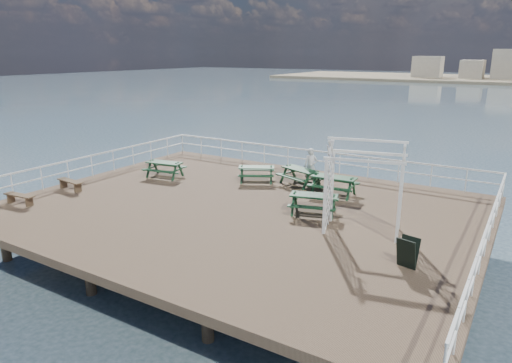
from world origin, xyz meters
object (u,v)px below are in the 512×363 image
object	(u,v)px
picnic_table_d	(164,166)
flat_bench_near	(70,183)
trellis_arbor	(364,192)
picnic_table_b	(300,173)
flat_bench_far	(20,197)
picnic_table_c	(334,182)
person	(311,166)
picnic_table_e	(314,200)
picnic_table_a	(256,171)

from	to	relation	value
picnic_table_d	flat_bench_near	distance (m)	4.42
trellis_arbor	picnic_table_b	bearing A→B (deg)	124.93
picnic_table_b	flat_bench_far	distance (m)	11.98
picnic_table_c	person	size ratio (longest dim) A/B	1.16
picnic_table_b	trellis_arbor	size ratio (longest dim) A/B	0.67
picnic_table_d	person	xyz separation A→B (m)	(6.70, 2.62, 0.30)
picnic_table_b	flat_bench_near	xyz separation A→B (m)	(-8.40, -6.14, -0.23)
picnic_table_b	trellis_arbor	bearing A→B (deg)	-23.19
person	trellis_arbor	bearing A→B (deg)	-66.31
flat_bench_far	picnic_table_e	bearing A→B (deg)	20.42
picnic_table_d	picnic_table_b	bearing A→B (deg)	10.05
picnic_table_b	trellis_arbor	xyz separation A→B (m)	(4.40, -4.06, 0.88)
trellis_arbor	person	xyz separation A→B (m)	(-4.01, 4.43, -0.59)
picnic_table_e	picnic_table_d	bearing A→B (deg)	156.53
picnic_table_b	person	size ratio (longest dim) A/B	1.28
picnic_table_b	picnic_table_e	bearing A→B (deg)	-36.37
picnic_table_d	flat_bench_near	xyz separation A→B (m)	(-2.09, -3.89, -0.22)
picnic_table_d	flat_bench_far	world-z (taller)	picnic_table_d
flat_bench_far	person	bearing A→B (deg)	39.61
picnic_table_b	trellis_arbor	world-z (taller)	trellis_arbor
picnic_table_d	person	size ratio (longest dim) A/B	1.16
trellis_arbor	picnic_table_c	bearing A→B (deg)	113.17
flat_bench_near	picnic_table_b	bearing A→B (deg)	41.46
picnic_table_b	person	distance (m)	0.61
picnic_table_e	picnic_table_b	bearing A→B (deg)	107.70
picnic_table_a	person	xyz separation A→B (m)	(2.39, 0.93, 0.33)
picnic_table_a	picnic_table_e	world-z (taller)	picnic_table_e
picnic_table_c	picnic_table_e	xyz separation A→B (m)	(0.29, -2.67, -0.04)
picnic_table_b	flat_bench_near	distance (m)	10.41
picnic_table_d	trellis_arbor	bearing A→B (deg)	-19.16
picnic_table_c	person	world-z (taller)	person
picnic_table_c	picnic_table_e	world-z (taller)	picnic_table_c
picnic_table_c	picnic_table_d	xyz separation A→B (m)	(-8.26, -1.62, -0.04)
trellis_arbor	person	size ratio (longest dim) A/B	1.90
flat_bench_far	picnic_table_d	bearing A→B (deg)	65.83
picnic_table_b	person	bearing A→B (deg)	62.84
picnic_table_e	trellis_arbor	xyz separation A→B (m)	(2.16, -0.75, 0.88)
picnic_table_b	picnic_table_c	size ratio (longest dim) A/B	1.11
picnic_table_a	flat_bench_near	bearing A→B (deg)	-167.63
picnic_table_d	person	bearing A→B (deg)	11.77
picnic_table_a	picnic_table_e	size ratio (longest dim) A/B	1.00
picnic_table_e	flat_bench_near	distance (m)	11.01
picnic_table_e	flat_bench_near	size ratio (longest dim) A/B	1.36
flat_bench_near	flat_bench_far	bearing A→B (deg)	-84.73
flat_bench_near	flat_bench_far	distance (m)	2.40
flat_bench_far	person	xyz separation A→B (m)	(8.79, 8.91, 0.54)
flat_bench_near	picnic_table_a	bearing A→B (deg)	46.37
picnic_table_c	picnic_table_d	bearing A→B (deg)	-171.54
picnic_table_e	person	world-z (taller)	person
picnic_table_b	person	world-z (taller)	person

